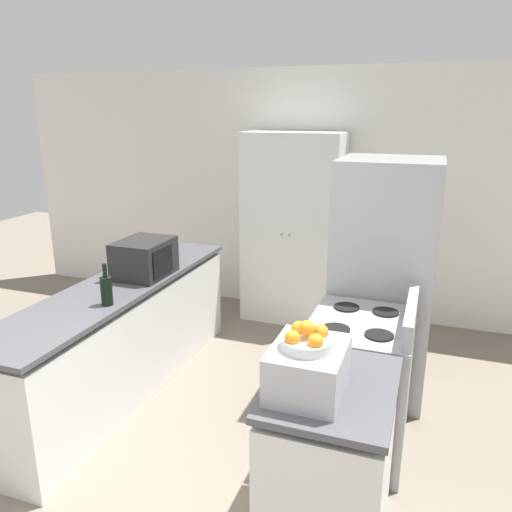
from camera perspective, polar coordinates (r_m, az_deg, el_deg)
name	(u,v)px	position (r m, az deg, el deg)	size (l,w,h in m)	color
wall_back	(307,194)	(5.45, 5.84, 7.05)	(7.00, 0.06, 2.60)	white
counter_left	(123,339)	(4.13, -15.00, -9.13)	(0.60, 2.58, 0.89)	silver
counter_right	(329,464)	(2.78, 8.38, -22.48)	(0.60, 0.80, 0.89)	silver
pantry_cabinet	(293,229)	(5.22, 4.24, 3.14)	(0.99, 0.56, 1.97)	white
stove	(358,383)	(3.43, 11.57, -14.01)	(0.66, 0.77, 1.05)	#9E9EA3
refrigerator	(383,279)	(3.96, 14.33, -2.58)	(0.76, 0.74, 1.84)	#A3A3A8
microwave	(144,258)	(4.07, -12.63, -0.23)	(0.38, 0.46, 0.29)	black
wine_bottle	(106,290)	(3.53, -16.73, -3.71)	(0.08, 0.08, 0.29)	black
toaster_oven	(308,369)	(2.39, 5.94, -12.74)	(0.34, 0.41, 0.23)	#B2B2B7
fruit_bowl	(307,339)	(2.31, 5.82, -9.46)	(0.24, 0.24, 0.13)	silver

